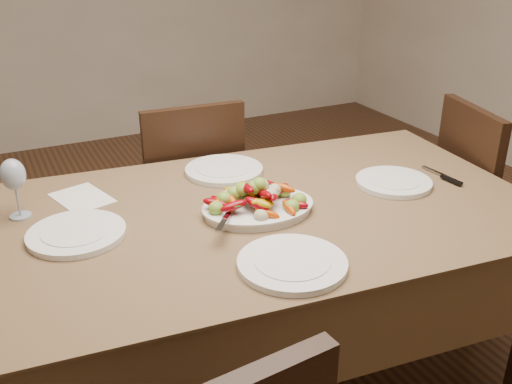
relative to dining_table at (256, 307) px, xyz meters
The scene contains 14 objects.
floor 0.44m from the dining_table, 36.51° to the left, with size 6.00×6.00×0.00m, color #412513.
dining_table is the anchor object (origin of this frame).
chair_far 0.77m from the dining_table, 88.47° to the left, with size 0.42×0.42×0.95m, color black, non-canonical shape.
chair_right 1.18m from the dining_table, ahead, with size 0.42×0.42×0.95m, color black, non-canonical shape.
serving_platter 0.39m from the dining_table, 100.10° to the right, with size 0.35×0.26×0.02m, color white.
roasted_vegetables 0.45m from the dining_table, 100.10° to the right, with size 0.29×0.19×0.09m, color #750209, non-canonical shape.
serving_spoon 0.44m from the dining_table, 143.18° to the right, with size 0.28×0.06×0.03m, color #9EA0A8, non-canonical shape.
plate_left 0.68m from the dining_table, behind, with size 0.29×0.29×0.02m, color white.
plate_right 0.65m from the dining_table, ahead, with size 0.27×0.27×0.02m, color white.
plate_far 0.51m from the dining_table, 84.57° to the left, with size 0.29×0.29×0.02m, color white.
plate_near 0.53m from the dining_table, 100.68° to the right, with size 0.30×0.30×0.02m, color white.
wine_glass 0.88m from the dining_table, 157.62° to the left, with size 0.08×0.08×0.20m, color #8C99A5, non-canonical shape.
menu_card 0.70m from the dining_table, 145.38° to the left, with size 0.15×0.21×0.00m, color silver.
table_knife 0.82m from the dining_table, ahead, with size 0.02×0.20×0.01m, color #9EA0A8, non-canonical shape.
Camera 1 is at (-0.91, -1.60, 1.57)m, focal length 40.00 mm.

